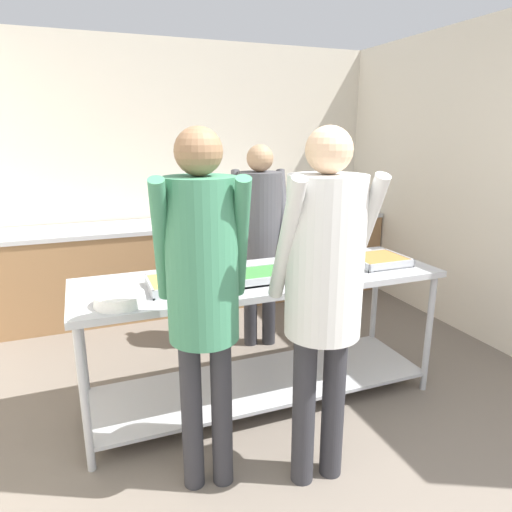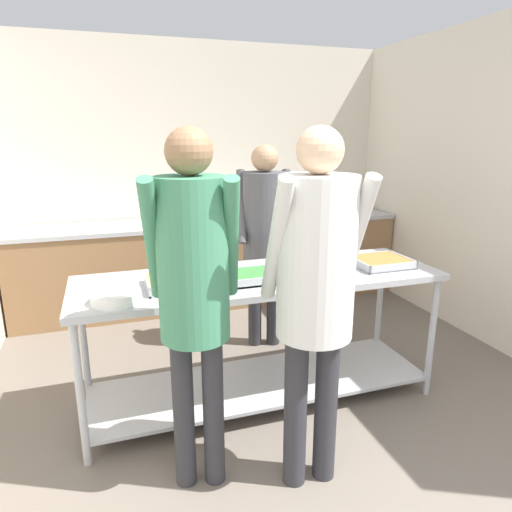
% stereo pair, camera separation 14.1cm
% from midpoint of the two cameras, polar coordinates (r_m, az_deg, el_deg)
% --- Properties ---
extents(wall_rear, '(4.06, 0.06, 2.65)m').
position_cam_midpoint_polar(wall_rear, '(4.99, -8.56, 10.14)').
color(wall_rear, beige).
rests_on(wall_rear, ground_plane).
extents(wall_right, '(0.06, 4.17, 2.65)m').
position_cam_midpoint_polar(wall_right, '(4.22, 26.51, 7.82)').
color(wall_right, beige).
rests_on(wall_right, ground_plane).
extents(back_counter, '(3.90, 0.65, 0.88)m').
position_cam_midpoint_polar(back_counter, '(4.80, -7.17, -0.75)').
color(back_counter, olive).
rests_on(back_counter, ground_plane).
extents(serving_counter, '(2.31, 0.72, 0.88)m').
position_cam_midpoint_polar(serving_counter, '(2.98, -0.67, -7.58)').
color(serving_counter, '#ADAFB5').
rests_on(serving_counter, ground_plane).
extents(plate_stack, '(0.27, 0.27, 0.06)m').
position_cam_midpoint_polar(plate_stack, '(2.52, -18.21, -5.17)').
color(plate_stack, white).
rests_on(plate_stack, serving_counter).
extents(serving_tray_vegetables, '(0.44, 0.32, 0.05)m').
position_cam_midpoint_polar(serving_tray_vegetables, '(2.70, -10.17, -3.33)').
color(serving_tray_vegetables, '#ADAFB5').
rests_on(serving_tray_vegetables, serving_counter).
extents(serving_tray_roast, '(0.46, 0.26, 0.05)m').
position_cam_midpoint_polar(serving_tray_roast, '(2.80, -0.28, -2.44)').
color(serving_tray_roast, '#ADAFB5').
rests_on(serving_tray_roast, serving_counter).
extents(sauce_pan, '(0.37, 0.23, 0.06)m').
position_cam_midpoint_polar(sauce_pan, '(3.08, 6.78, -0.72)').
color(sauce_pan, '#ADAFB5').
rests_on(sauce_pan, serving_counter).
extents(serving_tray_greens, '(0.36, 0.32, 0.05)m').
position_cam_midpoint_polar(serving_tray_greens, '(3.21, 13.77, -0.55)').
color(serving_tray_greens, '#ADAFB5').
rests_on(serving_tray_greens, serving_counter).
extents(guest_serving_left, '(0.48, 0.42, 1.78)m').
position_cam_midpoint_polar(guest_serving_left, '(2.10, -8.63, -2.68)').
color(guest_serving_left, '#2D2D33').
rests_on(guest_serving_left, ground_plane).
extents(guest_serving_right, '(0.47, 0.36, 1.78)m').
position_cam_midpoint_polar(guest_serving_right, '(2.14, 6.62, -2.50)').
color(guest_serving_right, '#2D2D33').
rests_on(guest_serving_right, ground_plane).
extents(cook_behind_counter, '(0.50, 0.41, 1.66)m').
position_cam_midpoint_polar(cook_behind_counter, '(3.66, -0.63, 3.83)').
color(cook_behind_counter, '#2D2D33').
rests_on(cook_behind_counter, ground_plane).
extents(water_bottle, '(0.06, 0.06, 0.31)m').
position_cam_midpoint_polar(water_bottle, '(4.63, -10.35, 5.96)').
color(water_bottle, silver).
rests_on(water_bottle, back_counter).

